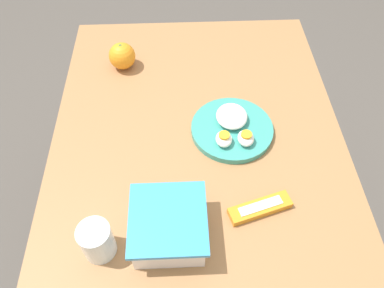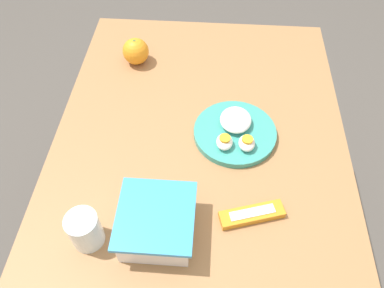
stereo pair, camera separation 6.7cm
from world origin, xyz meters
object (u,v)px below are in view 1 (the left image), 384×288
Objects in this scene: food_container at (169,227)px; orange_fruit at (122,56)px; drinking_glass at (97,241)px; candy_bar at (260,208)px; rice_plate at (232,127)px.

food_container and orange_fruit have the same top height.
drinking_glass reaches higher than food_container.
drinking_glass reaches higher than orange_fruit.
orange_fruit reaches higher than candy_bar.
food_container is at bearing 103.77° from candy_bar.
candy_bar is (-0.52, -0.35, -0.03)m from orange_fruit.
food_container is 1.87× the size of drinking_glass.
orange_fruit is 0.60m from drinking_glass.
candy_bar is 1.71× the size of drinking_glass.
rice_plate is at bearing -30.41° from food_container.
food_container is 2.08× the size of orange_fruit.
food_container is 0.77× the size of rice_plate.
drinking_glass is (-0.03, 0.15, 0.01)m from food_container.
orange_fruit is 0.63m from candy_bar.
orange_fruit is (0.57, 0.14, 0.01)m from food_container.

